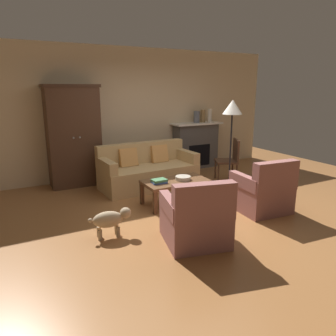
# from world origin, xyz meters

# --- Properties ---
(ground_plane) EXTENTS (9.60, 9.60, 0.00)m
(ground_plane) POSITION_xyz_m (0.00, 0.00, 0.00)
(ground_plane) COLOR #9E6638
(back_wall) EXTENTS (7.20, 0.10, 2.80)m
(back_wall) POSITION_xyz_m (0.00, 2.55, 1.40)
(back_wall) COLOR beige
(back_wall) RESTS_ON ground
(fireplace) EXTENTS (1.26, 0.48, 1.12)m
(fireplace) POSITION_xyz_m (1.55, 2.30, 0.57)
(fireplace) COLOR #4C4947
(fireplace) RESTS_ON ground
(armoire) EXTENTS (1.06, 0.57, 2.01)m
(armoire) POSITION_xyz_m (-1.40, 2.22, 1.01)
(armoire) COLOR #472D1E
(armoire) RESTS_ON ground
(couch) EXTENTS (1.95, 0.93, 0.86)m
(couch) POSITION_xyz_m (-0.16, 1.42, 0.32)
(couch) COLOR tan
(couch) RESTS_ON ground
(coffee_table) EXTENTS (1.10, 0.60, 0.42)m
(coffee_table) POSITION_xyz_m (-0.15, 0.29, 0.37)
(coffee_table) COLOR brown
(coffee_table) RESTS_ON ground
(fruit_bowl) EXTENTS (0.26, 0.26, 0.06)m
(fruit_bowl) POSITION_xyz_m (-0.02, 0.26, 0.45)
(fruit_bowl) COLOR beige
(fruit_bowl) RESTS_ON coffee_table
(book_stack) EXTENTS (0.25, 0.19, 0.07)m
(book_stack) POSITION_xyz_m (-0.47, 0.28, 0.45)
(book_stack) COLOR #38569E
(book_stack) RESTS_ON coffee_table
(mantel_vase_slate) EXTENTS (0.14, 0.14, 0.28)m
(mantel_vase_slate) POSITION_xyz_m (1.55, 2.28, 1.26)
(mantel_vase_slate) COLOR #565B66
(mantel_vase_slate) RESTS_ON fireplace
(mantel_vase_bronze) EXTENTS (0.12, 0.12, 0.30)m
(mantel_vase_bronze) POSITION_xyz_m (1.73, 2.28, 1.27)
(mantel_vase_bronze) COLOR olive
(mantel_vase_bronze) RESTS_ON fireplace
(mantel_vase_cream) EXTENTS (0.11, 0.11, 0.32)m
(mantel_vase_cream) POSITION_xyz_m (1.93, 2.28, 1.28)
(mantel_vase_cream) COLOR beige
(mantel_vase_cream) RESTS_ON fireplace
(armchair_near_left) EXTENTS (0.92, 0.92, 0.88)m
(armchair_near_left) POSITION_xyz_m (-0.62, -1.09, 0.32)
(armchair_near_left) COLOR #935B56
(armchair_near_left) RESTS_ON ground
(armchair_near_right) EXTENTS (0.84, 0.83, 0.88)m
(armchair_near_right) POSITION_xyz_m (0.92, -0.67, 0.32)
(armchair_near_right) COLOR #935B56
(armchair_near_right) RESTS_ON ground
(side_chair_wooden) EXTENTS (0.59, 0.59, 0.90)m
(side_chair_wooden) POSITION_xyz_m (1.56, 0.96, 0.51)
(side_chair_wooden) COLOR #472D1E
(side_chair_wooden) RESTS_ON ground
(floor_lamp) EXTENTS (0.36, 0.36, 1.74)m
(floor_lamp) POSITION_xyz_m (1.10, 0.40, 1.50)
(floor_lamp) COLOR black
(floor_lamp) RESTS_ON ground
(dog) EXTENTS (0.57, 0.25, 0.39)m
(dog) POSITION_xyz_m (-1.53, -0.39, 0.25)
(dog) COLOR tan
(dog) RESTS_ON ground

